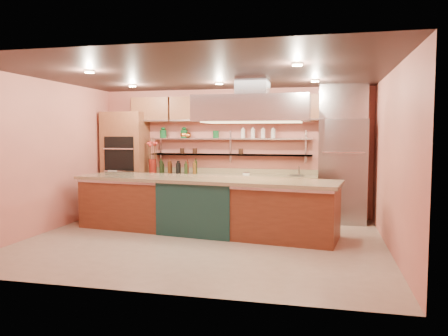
% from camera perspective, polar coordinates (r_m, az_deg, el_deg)
% --- Properties ---
extents(floor, '(6.00, 5.00, 0.02)m').
position_cam_1_polar(floor, '(7.54, -2.76, -9.50)').
color(floor, tan).
rests_on(floor, ground).
extents(ceiling, '(6.00, 5.00, 0.02)m').
position_cam_1_polar(ceiling, '(7.38, -2.85, 12.18)').
color(ceiling, black).
rests_on(ceiling, wall_back).
extents(wall_back, '(6.00, 0.04, 2.80)m').
position_cam_1_polar(wall_back, '(9.75, 1.18, 2.08)').
color(wall_back, '#CA705F').
rests_on(wall_back, floor).
extents(wall_front, '(6.00, 0.04, 2.80)m').
position_cam_1_polar(wall_front, '(4.97, -10.64, -0.36)').
color(wall_front, '#CA705F').
rests_on(wall_front, floor).
extents(wall_left, '(0.04, 5.00, 2.80)m').
position_cam_1_polar(wall_left, '(8.63, -22.35, 1.42)').
color(wall_left, '#CA705F').
rests_on(wall_left, floor).
extents(wall_right, '(0.04, 5.00, 2.80)m').
position_cam_1_polar(wall_right, '(7.12, 21.11, 0.87)').
color(wall_right, '#CA705F').
rests_on(wall_right, floor).
extents(oven_stack, '(0.95, 0.64, 2.30)m').
position_cam_1_polar(oven_stack, '(10.25, -12.73, 0.69)').
color(oven_stack, brown).
rests_on(oven_stack, floor).
extents(refrigerator, '(0.95, 0.72, 2.10)m').
position_cam_1_polar(refrigerator, '(9.22, 15.16, -0.40)').
color(refrigerator, gray).
rests_on(refrigerator, floor).
extents(back_counter, '(3.84, 0.64, 0.93)m').
position_cam_1_polar(back_counter, '(9.56, 0.51, -3.60)').
color(back_counter, tan).
rests_on(back_counter, floor).
extents(wall_shelf_lower, '(3.60, 0.26, 0.03)m').
position_cam_1_polar(wall_shelf_lower, '(9.64, 0.73, 1.75)').
color(wall_shelf_lower, '#AFB3B7').
rests_on(wall_shelf_lower, wall_back).
extents(wall_shelf_upper, '(3.60, 0.26, 0.03)m').
position_cam_1_polar(wall_shelf_upper, '(9.63, 0.74, 3.83)').
color(wall_shelf_upper, '#AFB3B7').
rests_on(wall_shelf_upper, wall_back).
extents(upper_cabinets, '(4.60, 0.36, 0.55)m').
position_cam_1_polar(upper_cabinets, '(9.58, 0.97, 7.72)').
color(upper_cabinets, brown).
rests_on(upper_cabinets, wall_back).
extents(range_hood, '(2.00, 1.00, 0.45)m').
position_cam_1_polar(range_hood, '(7.78, 3.75, 7.71)').
color(range_hood, '#AFB3B7').
rests_on(range_hood, ceiling).
extents(ceiling_downlights, '(4.00, 2.80, 0.02)m').
position_cam_1_polar(ceiling_downlights, '(7.57, -2.42, 11.76)').
color(ceiling_downlights, '#FFE5A5').
rests_on(ceiling_downlights, ceiling).
extents(island, '(4.90, 1.68, 1.00)m').
position_cam_1_polar(island, '(8.07, -2.65, -4.85)').
color(island, brown).
rests_on(island, floor).
extents(flower_vase, '(0.21, 0.21, 0.31)m').
position_cam_1_polar(flower_vase, '(9.96, -9.31, 0.25)').
color(flower_vase, maroon).
rests_on(flower_vase, back_counter).
extents(oil_bottle_cluster, '(0.93, 0.49, 0.29)m').
position_cam_1_polar(oil_bottle_cluster, '(9.74, -5.99, 0.13)').
color(oil_bottle_cluster, black).
rests_on(oil_bottle_cluster, back_counter).
extents(kitchen_scale, '(0.17, 0.14, 0.08)m').
position_cam_1_polar(kitchen_scale, '(9.37, 2.95, -0.66)').
color(kitchen_scale, silver).
rests_on(kitchen_scale, back_counter).
extents(bar_faucet, '(0.03, 0.03, 0.20)m').
position_cam_1_polar(bar_faucet, '(9.34, 9.78, -0.37)').
color(bar_faucet, silver).
rests_on(bar_faucet, back_counter).
extents(copper_kettle, '(0.21, 0.21, 0.13)m').
position_cam_1_polar(copper_kettle, '(9.88, -4.77, 4.30)').
color(copper_kettle, orange).
rests_on(copper_kettle, wall_shelf_upper).
extents(green_canister, '(0.14, 0.14, 0.16)m').
position_cam_1_polar(green_canister, '(9.70, -1.06, 4.41)').
color(green_canister, '#104C21').
rests_on(green_canister, wall_shelf_upper).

